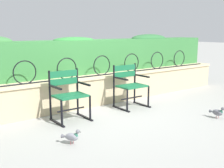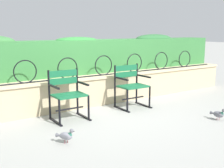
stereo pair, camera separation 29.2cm
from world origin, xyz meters
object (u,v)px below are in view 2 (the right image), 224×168
park_chair_left (67,93)px  pigeon_near_chairs (66,136)px  pigeon_far_side (218,114)px  park_chair_right (131,85)px

park_chair_left → pigeon_near_chairs: size_ratio=3.38×
pigeon_far_side → park_chair_right: bearing=115.5°
pigeon_far_side → park_chair_left: bearing=144.4°
park_chair_right → pigeon_far_side: (0.74, -1.54, -0.35)m
pigeon_near_chairs → pigeon_far_side: bearing=-11.4°
park_chair_left → pigeon_near_chairs: bearing=-116.7°
park_chair_right → pigeon_near_chairs: park_chair_right is taller
park_chair_right → pigeon_near_chairs: size_ratio=3.34×
park_chair_left → park_chair_right: (1.40, 0.01, -0.00)m
pigeon_near_chairs → pigeon_far_side: (2.64, -0.53, 0.00)m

